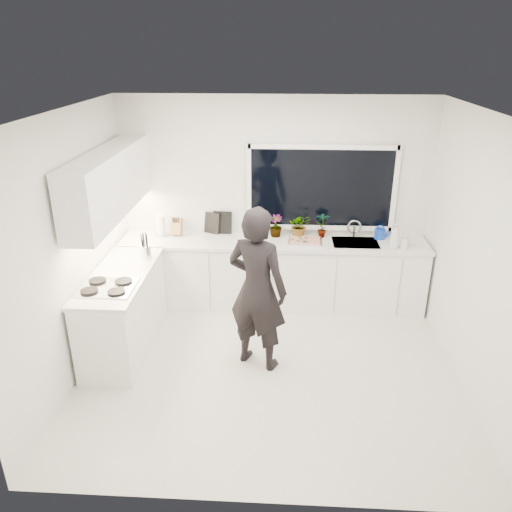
{
  "coord_description": "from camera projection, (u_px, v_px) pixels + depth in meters",
  "views": [
    {
      "loc": [
        0.12,
        -4.53,
        3.26
      ],
      "look_at": [
        -0.16,
        0.4,
        1.15
      ],
      "focal_mm": 35.0,
      "sensor_mm": 36.0,
      "label": 1
    }
  ],
  "objects": [
    {
      "name": "pizza",
      "position": [
        305.0,
        240.0,
        6.36
      ],
      "size": [
        0.4,
        0.29,
        0.01
      ],
      "primitive_type": "cube",
      "rotation": [
        0.0,
        0.0,
        -0.04
      ],
      "color": "red",
      "rests_on": "pizza_tray"
    },
    {
      "name": "wall_right",
      "position": [
        478.0,
        258.0,
        4.81
      ],
      "size": [
        0.02,
        3.5,
        2.7
      ],
      "primitive_type": "cube",
      "color": "white",
      "rests_on": "ground"
    },
    {
      "name": "pizza_tray",
      "position": [
        305.0,
        241.0,
        6.36
      ],
      "size": [
        0.43,
        0.33,
        0.03
      ],
      "primitive_type": "cube",
      "rotation": [
        0.0,
        0.0,
        -0.04
      ],
      "color": "#BAB9BE",
      "rests_on": "countertop_back"
    },
    {
      "name": "person",
      "position": [
        257.0,
        289.0,
        5.19
      ],
      "size": [
        0.78,
        0.66,
        1.81
      ],
      "primitive_type": "imported",
      "rotation": [
        0.0,
        0.0,
        2.73
      ],
      "color": "black",
      "rests_on": "floor"
    },
    {
      "name": "picture_frame_large",
      "position": [
        212.0,
        223.0,
        6.63
      ],
      "size": [
        0.21,
        0.11,
        0.28
      ],
      "primitive_type": "cube",
      "rotation": [
        0.0,
        0.0,
        -0.44
      ],
      "color": "black",
      "rests_on": "countertop_back"
    },
    {
      "name": "paper_towel_roll",
      "position": [
        161.0,
        226.0,
        6.54
      ],
      "size": [
        0.13,
        0.13,
        0.26
      ],
      "primitive_type": "cylinder",
      "rotation": [
        0.0,
        0.0,
        -0.19
      ],
      "color": "white",
      "rests_on": "countertop_back"
    },
    {
      "name": "watering_can",
      "position": [
        380.0,
        234.0,
        6.47
      ],
      "size": [
        0.16,
        0.16,
        0.13
      ],
      "primitive_type": "cylinder",
      "rotation": [
        0.0,
        0.0,
        -0.18
      ],
      "color": "#143CBC",
      "rests_on": "countertop_back"
    },
    {
      "name": "floor",
      "position": [
        269.0,
        368.0,
        5.45
      ],
      "size": [
        4.0,
        3.5,
        0.02
      ],
      "primitive_type": "cube",
      "color": "beige",
      "rests_on": "ground"
    },
    {
      "name": "knife_block",
      "position": [
        177.0,
        227.0,
        6.57
      ],
      "size": [
        0.14,
        0.12,
        0.22
      ],
      "primitive_type": "cube",
      "rotation": [
        0.0,
        0.0,
        -0.15
      ],
      "color": "olive",
      "rests_on": "countertop_back"
    },
    {
      "name": "countertop_left",
      "position": [
        120.0,
        275.0,
        5.5
      ],
      "size": [
        0.62,
        1.6,
        0.04
      ],
      "primitive_type": "cube",
      "color": "silver",
      "rests_on": "base_cabinets_left"
    },
    {
      "name": "base_cabinets_back",
      "position": [
        273.0,
        274.0,
        6.61
      ],
      "size": [
        3.92,
        0.58,
        0.88
      ],
      "primitive_type": "cube",
      "color": "white",
      "rests_on": "floor"
    },
    {
      "name": "utensil_crock",
      "position": [
        145.0,
        252.0,
        5.87
      ],
      "size": [
        0.16,
        0.16,
        0.16
      ],
      "primitive_type": "cylinder",
      "rotation": [
        0.0,
        0.0,
        0.3
      ],
      "color": "silver",
      "rests_on": "countertop_left"
    },
    {
      "name": "herb_plants",
      "position": [
        299.0,
        225.0,
        6.48
      ],
      "size": [
        0.81,
        0.26,
        0.34
      ],
      "color": "#26662D",
      "rests_on": "countertop_back"
    },
    {
      "name": "base_cabinets_left",
      "position": [
        124.0,
        312.0,
        5.68
      ],
      "size": [
        0.58,
        1.6,
        0.88
      ],
      "primitive_type": "cube",
      "color": "white",
      "rests_on": "floor"
    },
    {
      "name": "upper_cabinets",
      "position": [
        109.0,
        183.0,
        5.46
      ],
      "size": [
        0.34,
        2.1,
        0.7
      ],
      "primitive_type": "cube",
      "color": "white",
      "rests_on": "wall_left"
    },
    {
      "name": "picture_frame_small",
      "position": [
        222.0,
        223.0,
        6.61
      ],
      "size": [
        0.25,
        0.04,
        0.3
      ],
      "primitive_type": "cube",
      "rotation": [
        0.0,
        0.0,
        -0.07
      ],
      "color": "black",
      "rests_on": "countertop_back"
    },
    {
      "name": "window",
      "position": [
        321.0,
        188.0,
        6.39
      ],
      "size": [
        1.8,
        0.02,
        1.0
      ],
      "primitive_type": "cube",
      "color": "black",
      "rests_on": "wall_back"
    },
    {
      "name": "stovetop",
      "position": [
        107.0,
        287.0,
        5.17
      ],
      "size": [
        0.56,
        0.48,
        0.03
      ],
      "primitive_type": "cube",
      "color": "black",
      "rests_on": "countertop_left"
    },
    {
      "name": "sink",
      "position": [
        355.0,
        246.0,
        6.38
      ],
      "size": [
        0.58,
        0.42,
        0.14
      ],
      "primitive_type": "cube",
      "color": "silver",
      "rests_on": "countertop_back"
    },
    {
      "name": "wall_left",
      "position": [
        71.0,
        249.0,
        5.02
      ],
      "size": [
        0.02,
        3.5,
        2.7
      ],
      "primitive_type": "cube",
      "color": "white",
      "rests_on": "ground"
    },
    {
      "name": "ceiling",
      "position": [
        272.0,
        111.0,
        4.38
      ],
      "size": [
        4.0,
        3.5,
        0.02
      ],
      "primitive_type": "cube",
      "color": "white",
      "rests_on": "wall_back"
    },
    {
      "name": "faucet",
      "position": [
        354.0,
        229.0,
        6.5
      ],
      "size": [
        0.03,
        0.03,
        0.22
      ],
      "primitive_type": "cylinder",
      "color": "silver",
      "rests_on": "countertop_back"
    },
    {
      "name": "soap_bottles",
      "position": [
        397.0,
        237.0,
        6.14
      ],
      "size": [
        0.27,
        0.17,
        0.32
      ],
      "color": "#D8BF66",
      "rests_on": "countertop_back"
    },
    {
      "name": "wall_back",
      "position": [
        274.0,
        202.0,
        6.53
      ],
      "size": [
        4.0,
        0.02,
        2.7
      ],
      "primitive_type": "cube",
      "color": "white",
      "rests_on": "ground"
    },
    {
      "name": "countertop_back",
      "position": [
        273.0,
        242.0,
        6.42
      ],
      "size": [
        3.94,
        0.62,
        0.04
      ],
      "primitive_type": "cube",
      "color": "silver",
      "rests_on": "base_cabinets_back"
    }
  ]
}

